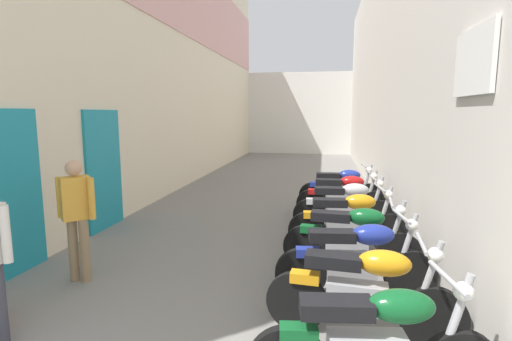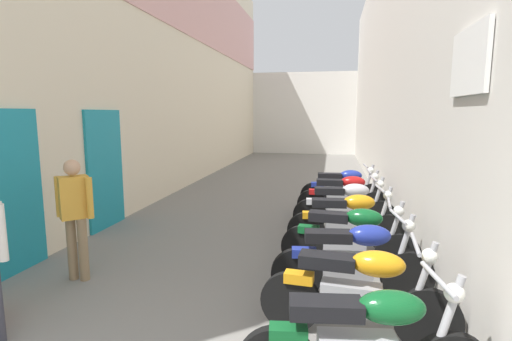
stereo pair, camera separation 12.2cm
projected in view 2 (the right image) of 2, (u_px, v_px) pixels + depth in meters
name	position (u px, v px, depth m)	size (l,w,h in m)	color
ground_plane	(266.00, 205.00, 9.04)	(35.69, 35.69, 0.00)	slate
building_left	(177.00, 49.00, 10.90)	(0.45, 19.69, 7.79)	beige
building_right	(389.00, 66.00, 9.94)	(0.45, 19.69, 6.67)	beige
building_far_end	(305.00, 113.00, 21.19)	(8.37, 2.00, 4.25)	silver
motorcycle_second	(358.00, 290.00, 3.61)	(1.85, 0.58, 1.04)	black
motorcycle_third	(353.00, 259.00, 4.40)	(1.85, 0.58, 1.04)	black
motorcycle_fourth	(350.00, 237.00, 5.16)	(1.85, 0.58, 1.04)	black
motorcycle_fifth	(347.00, 220.00, 6.01)	(1.85, 0.58, 1.04)	black
motorcycle_sixth	(345.00, 205.00, 6.93)	(1.85, 0.58, 1.04)	black
motorcycle_seventh	(344.00, 195.00, 7.76)	(1.85, 0.58, 1.04)	black
motorcycle_eighth	(343.00, 188.00, 8.57)	(1.85, 0.58, 1.04)	black
pedestrian_mid_alley	(75.00, 211.00, 4.90)	(0.52, 0.38, 1.57)	#8C7251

